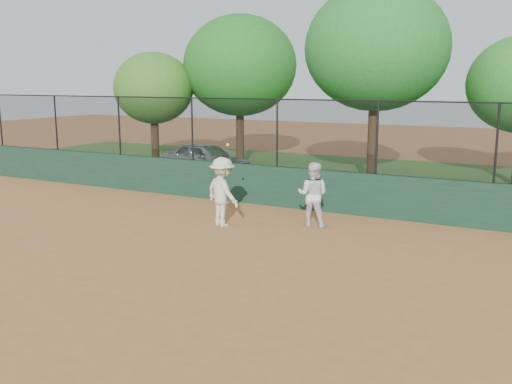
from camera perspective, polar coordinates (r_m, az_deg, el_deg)
The scene contains 10 objects.
ground at distance 11.96m, azimuth -8.40°, elevation -7.10°, with size 80.00×80.00×0.00m, color #AF6B38.
back_wall at distance 16.87m, azimuth 3.61°, elevation 0.42°, with size 26.00×0.20×1.20m, color #1B3B28.
grass_strip at distance 22.50m, azimuth 9.88°, elevation 1.41°, with size 36.00×12.00×0.01m, color #274E18.
parked_car at distance 22.77m, azimuth -5.03°, elevation 3.32°, with size 1.56×3.88×1.32m, color #A6ABAF.
player_second at distance 14.71m, azimuth 5.69°, elevation -0.25°, with size 0.81×0.63×1.67m, color white.
player_main at distance 14.70m, azimuth -3.37°, elevation 0.02°, with size 1.32×1.07×2.19m.
fence_assembly at distance 16.66m, azimuth 3.59°, elevation 5.97°, with size 26.00×0.06×2.00m.
tree_0 at distance 25.89m, azimuth -10.22°, elevation 10.16°, with size 3.62×3.29×4.96m.
tree_1 at distance 25.67m, azimuth -1.64°, elevation 12.50°, with size 5.11×4.65×6.58m.
tree_2 at distance 20.36m, azimuth 11.93°, elevation 13.89°, with size 4.96×4.51×6.95m.
Camera 1 is at (6.77, -9.14, 3.69)m, focal length 40.00 mm.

